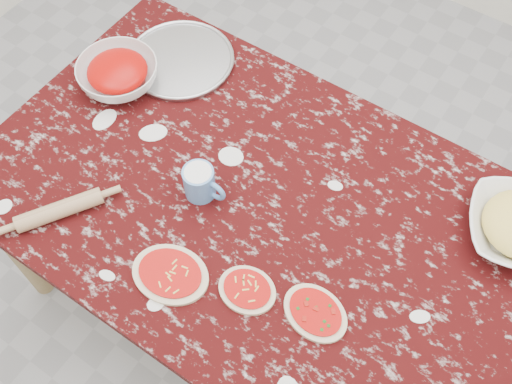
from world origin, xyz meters
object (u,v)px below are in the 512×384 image
Objects in this scene: worktable at (256,216)px; sauce_bowl at (118,75)px; pizza_tray at (181,60)px; rolling_pin at (60,210)px; flour_mug at (200,183)px.

sauce_bowl reaches higher than worktable.
pizza_tray reaches higher than worktable.
sauce_bowl is at bearing -119.73° from pizza_tray.
sauce_bowl is 1.07× the size of rolling_pin.
pizza_tray is at bearing 134.44° from flour_mug.
sauce_bowl is (-0.60, 0.12, 0.12)m from worktable.
rolling_pin is at bearing -141.61° from worktable.
sauce_bowl is (-0.10, -0.18, 0.03)m from pizza_tray.
pizza_tray is 1.43× the size of rolling_pin.
pizza_tray is at bearing 60.27° from sauce_bowl.
sauce_bowl is 0.50m from flour_mug.
pizza_tray is 2.60× the size of flour_mug.
sauce_bowl is at bearing 158.20° from flour_mug.
pizza_tray is 0.51m from flour_mug.
flour_mug reaches higher than pizza_tray.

